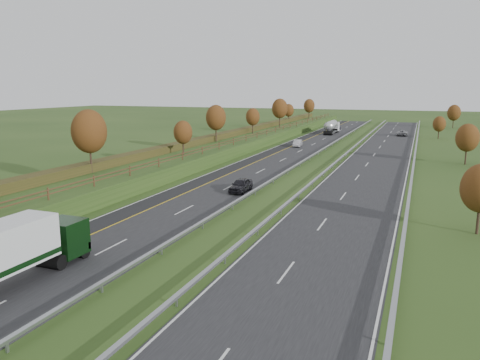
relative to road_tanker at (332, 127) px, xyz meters
The scene contains 18 objects.
ground 54.48m from the road_tanker, 82.06° to the right, with size 400.00×400.00×0.00m, color #284117.
near_carriageway 48.96m from the road_tanker, 90.56° to the right, with size 10.50×200.00×0.04m, color black.
far_carriageway 51.52m from the road_tanker, 71.86° to the right, with size 10.50×200.00×0.04m, color black.
hard_shoulder 49.14m from the road_tanker, 94.94° to the right, with size 3.00×200.00×0.04m, color black.
lane_markings 49.44m from the road_tanker, 83.11° to the right, with size 26.75×200.00×0.01m.
embankment_left 50.75m from the road_tanker, 105.40° to the right, with size 12.00×200.00×2.00m, color #284117.
hedge_left 51.32m from the road_tanker, 107.55° to the right, with size 2.20×180.00×1.10m, color #313315.
fence_left 50.15m from the road_tanker, 100.31° to the right, with size 0.12×189.06×1.20m.
median_barrier_near 49.22m from the road_tanker, 83.90° to the right, with size 0.32×200.00×0.71m.
median_barrier_far 50.02m from the road_tanker, 78.08° to the right, with size 0.32×200.00×0.71m.
outer_barrier_far 53.59m from the road_tanker, 65.96° to the right, with size 0.32×200.00×0.71m.
trees_left 54.10m from the road_tanker, 104.08° to the right, with size 6.64×164.30×7.66m.
trees_far 35.41m from the road_tanker, 33.91° to the right, with size 8.45×118.60×7.12m.
road_tanker is the anchor object (origin of this frame).
car_dark_near 76.02m from the road_tanker, 87.70° to the right, with size 1.84×4.57×1.56m, color black.
car_silver_mid 31.36m from the road_tanker, 92.60° to the right, with size 1.52×4.35×1.43m, color #ADADB1.
car_small_far 12.94m from the road_tanker, 93.81° to the left, with size 1.81×4.46×1.30m, color #15133C.
car_oncoming 18.08m from the road_tanker, ahead, with size 2.45×5.32×1.48m, color #ACACB1.
Camera 1 is at (23.00, -17.58, 12.15)m, focal length 35.00 mm.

